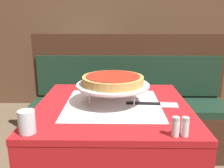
{
  "coord_description": "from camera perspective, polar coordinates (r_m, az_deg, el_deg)",
  "views": [
    {
      "loc": [
        0.02,
        -1.32,
        1.23
      ],
      "look_at": [
        -0.0,
        -0.0,
        0.87
      ],
      "focal_mm": 40.0,
      "sensor_mm": 36.0,
      "label": 1
    }
  ],
  "objects": [
    {
      "name": "back_wall_panel",
      "position": [
        3.45,
        0.68,
        14.7
      ],
      "size": [
        6.0,
        0.04,
        2.4
      ],
      "primitive_type": "cube",
      "color": "brown",
      "rests_on": "ground_plane"
    },
    {
      "name": "dining_table_front",
      "position": [
        1.43,
        0.18,
        -8.1
      ],
      "size": [
        0.84,
        0.84,
        0.75
      ],
      "color": "red",
      "rests_on": "ground_plane"
    },
    {
      "name": "pizza_server",
      "position": [
        1.41,
        9.54,
        -4.55
      ],
      "size": [
        0.29,
        0.09,
        0.01
      ],
      "color": "#BCBCC1",
      "rests_on": "dining_table_front"
    },
    {
      "name": "water_glass_near",
      "position": [
        1.11,
        -18.89,
        -8.21
      ],
      "size": [
        0.07,
        0.07,
        0.1
      ],
      "color": "silver",
      "rests_on": "dining_table_front"
    },
    {
      "name": "deep_dish_pizza",
      "position": [
        1.39,
        0.02,
        0.96
      ],
      "size": [
        0.34,
        0.34,
        0.05
      ],
      "color": "tan",
      "rests_on": "pizza_pan_stand"
    },
    {
      "name": "napkin_holder",
      "position": [
        1.75,
        3.87,
        0.94
      ],
      "size": [
        0.1,
        0.05,
        0.09
      ],
      "color": "#B2B2B7",
      "rests_on": "dining_table_front"
    },
    {
      "name": "salt_shaker",
      "position": [
        1.06,
        14.31,
        -9.45
      ],
      "size": [
        0.03,
        0.03,
        0.08
      ],
      "color": "silver",
      "rests_on": "dining_table_front"
    },
    {
      "name": "booth_bench",
      "position": [
        2.33,
        3.75,
        -7.64
      ],
      "size": [
        1.78,
        0.47,
        1.08
      ],
      "color": "#3D2316",
      "rests_on": "ground_plane"
    },
    {
      "name": "dining_table_rear",
      "position": [
        3.05,
        -5.94,
        3.91
      ],
      "size": [
        0.73,
        0.73,
        0.74
      ],
      "color": "#1E6B33",
      "rests_on": "ground_plane"
    },
    {
      "name": "pepper_shaker",
      "position": [
        1.07,
        16.37,
        -9.39
      ],
      "size": [
        0.03,
        0.03,
        0.08
      ],
      "color": "silver",
      "rests_on": "dining_table_front"
    },
    {
      "name": "condiment_caddy",
      "position": [
        3.02,
        -7.01,
        6.75
      ],
      "size": [
        0.12,
        0.12,
        0.18
      ],
      "color": "black",
      "rests_on": "dining_table_rear"
    },
    {
      "name": "pizza_pan_stand",
      "position": [
        1.39,
        0.02,
        -0.39
      ],
      "size": [
        0.41,
        0.41,
        0.11
      ],
      "color": "#ADADB2",
      "rests_on": "dining_table_front"
    }
  ]
}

